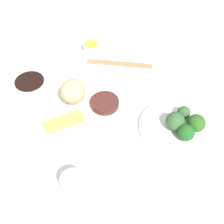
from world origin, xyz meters
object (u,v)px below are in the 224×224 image
object	(u,v)px
sauce_ramekin_hot_mustard	(91,47)
chopsticks_pair	(120,64)
broccoli_plate	(177,128)
soy_sauce_bowl	(31,86)
teacup	(74,185)
main_plate	(85,116)

from	to	relation	value
sauce_ramekin_hot_mustard	chopsticks_pair	bearing A→B (deg)	-120.57
broccoli_plate	chopsticks_pair	world-z (taller)	broccoli_plate
soy_sauce_bowl	teacup	bearing A→B (deg)	-145.74
main_plate	teacup	xyz separation A→B (m)	(-0.23, -0.02, 0.02)
soy_sauce_bowl	sauce_ramekin_hot_mustard	world-z (taller)	soy_sauce_bowl
teacup	broccoli_plate	bearing A→B (deg)	-48.31
sauce_ramekin_hot_mustard	main_plate	bearing A→B (deg)	-172.18
sauce_ramekin_hot_mustard	teacup	distance (m)	0.57
teacup	soy_sauce_bowl	bearing A→B (deg)	34.26
teacup	sauce_ramekin_hot_mustard	bearing A→B (deg)	6.60
soy_sauce_bowl	chopsticks_pair	world-z (taller)	soy_sauce_bowl
broccoli_plate	teacup	distance (m)	0.34
chopsticks_pair	broccoli_plate	bearing A→B (deg)	-142.99
broccoli_plate	soy_sauce_bowl	size ratio (longest dim) A/B	1.92
main_plate	broccoli_plate	size ratio (longest dim) A/B	1.22
main_plate	broccoli_plate	bearing A→B (deg)	-91.12
broccoli_plate	chopsticks_pair	bearing A→B (deg)	37.01
broccoli_plate	teacup	world-z (taller)	teacup
sauce_ramekin_hot_mustard	teacup	size ratio (longest dim) A/B	0.99
soy_sauce_bowl	broccoli_plate	bearing A→B (deg)	-101.37
main_plate	sauce_ramekin_hot_mustard	world-z (taller)	sauce_ramekin_hot_mustard
broccoli_plate	teacup	xyz separation A→B (m)	(-0.23, 0.26, 0.02)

